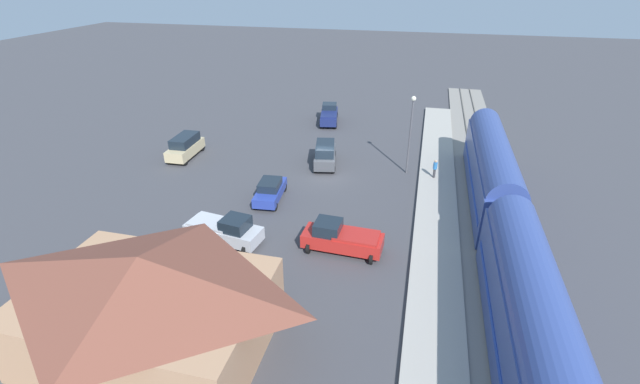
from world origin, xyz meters
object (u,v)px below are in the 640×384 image
Objects in this scene: pickup_navy at (329,115)px; sedan_blue at (270,190)px; pedestrian_on_platform at (435,168)px; light_pole_near_platform at (411,126)px; station_building at (147,300)px; suv_tan at (185,146)px; pickup_silver at (225,230)px; passenger_train at (532,324)px; pickup_red at (341,238)px; suv_charcoal at (325,154)px.

pickup_navy is 1.22× the size of sedan_blue.
light_pole_near_platform is (2.50, -1.08, 3.35)m from pedestrian_on_platform.
station_building is 2.62× the size of sedan_blue.
station_building is 2.45× the size of suv_tan.
suv_tan is 16.84m from pickup_silver.
sedan_blue is at bearing -37.37° from passenger_train.
suv_tan is at bearing 50.10° from pickup_navy.
pedestrian_on_platform is 14.06m from pickup_red.
suv_charcoal is 8.58m from light_pole_near_platform.
light_pole_near_platform is (-11.20, -24.05, 1.82)m from station_building.
pickup_silver is at bearing 128.16° from suv_tan.
suv_charcoal is at bearing -104.34° from pickup_silver.
station_building is at bearing 82.03° from suv_charcoal.
pickup_red is at bearing 64.57° from pedestrian_on_platform.
pedestrian_on_platform is 18.68m from pickup_navy.
pedestrian_on_platform is at bearing -78.03° from passenger_train.
suv_tan is 0.68× the size of light_pole_near_platform.
suv_tan and suv_charcoal have the same top height.
station_building is 2.16× the size of pickup_silver.
pickup_navy is at bearing -129.90° from suv_tan.
pickup_silver is at bearing 87.24° from pickup_navy.
suv_charcoal is 14.38m from pickup_red.
passenger_train is 10.28× the size of suv_charcoal.
station_building is 9.52m from pickup_silver.
suv_charcoal reaches higher than pedestrian_on_platform.
pickup_red is at bearing -36.27° from passenger_train.
pickup_silver is (14.09, 13.63, -0.25)m from pedestrian_on_platform.
passenger_train is 11.47× the size of sedan_blue.
pickup_navy is (-0.93, -36.60, -1.79)m from station_building.
pickup_silver is at bearing -87.64° from station_building.
suv_tan is (28.79, -19.89, -1.71)m from passenger_train.
passenger_train is at bearing -171.50° from station_building.
pickup_red is 0.75× the size of light_pole_near_platform.
pickup_red is at bearing -173.41° from pickup_silver.
suv_tan is (24.49, 0.38, -0.13)m from pedestrian_on_platform.
pickup_silver is 6.72m from sedan_blue.
light_pole_near_platform reaches higher than suv_tan.
pickup_silver is (3.75, 14.65, -0.12)m from suv_charcoal.
pickup_navy and pickup_silver have the same top height.
station_building reaches higher than suv_tan.
pickup_navy is 1.14× the size of suv_tan.
passenger_train is at bearing 145.35° from suv_tan.
suv_tan is at bearing -34.65° from passenger_train.
light_pole_near_platform is at bearing -142.83° from sedan_blue.
pickup_silver is 19.07m from light_pole_near_platform.
pickup_navy is at bearing -90.99° from sedan_blue.
sedan_blue is (-0.96, -6.65, -0.15)m from pickup_silver.
pedestrian_on_platform is 24.49m from suv_tan.
sedan_blue is (-0.58, -16.00, -1.94)m from station_building.
pickup_navy is at bearing -91.46° from station_building.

